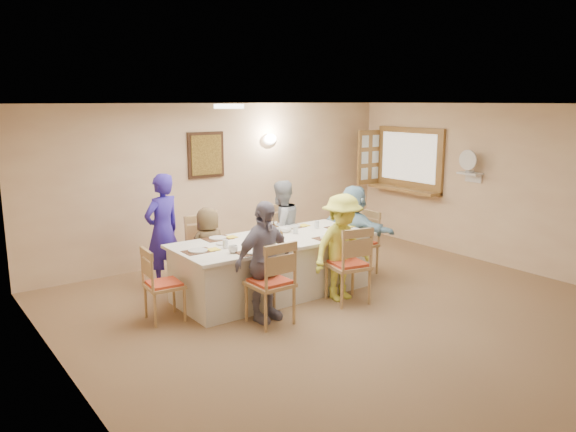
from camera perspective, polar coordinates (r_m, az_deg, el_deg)
ground at (r=6.77m, az=8.49°, el=-10.49°), size 7.00×7.00×0.00m
room_walls at (r=6.36m, az=8.89°, el=2.25°), size 7.00×7.00×7.00m
wall_picture at (r=8.96m, az=-8.33°, el=6.16°), size 0.62×0.05×0.72m
wall_sconce at (r=9.54m, az=-1.85°, el=7.81°), size 0.26×0.09×0.18m
ceiling_light at (r=6.87m, az=-6.02°, el=11.02°), size 0.36×0.36×0.05m
serving_hatch at (r=10.31m, az=12.24°, el=5.61°), size 0.06×1.50×1.15m
hatch_sill at (r=10.29m, az=11.67°, el=2.67°), size 0.30×1.50×0.05m
shutter_door at (r=10.65m, az=8.25°, el=5.93°), size 0.55×0.04×1.00m
fan_shelf at (r=9.42m, az=18.00°, el=4.14°), size 0.22×0.36×0.03m
desk_fan at (r=9.38m, az=17.95°, el=5.03°), size 0.30×0.30×0.28m
dining_table at (r=7.47m, az=-1.47°, el=-5.14°), size 2.67×1.13×0.76m
chair_back_left at (r=7.81m, az=-8.46°, el=-3.67°), size 0.55×0.55×0.98m
chair_back_right at (r=8.41m, az=-1.19°, el=-2.39°), size 0.56×0.56×1.00m
chair_front_left at (r=6.49m, az=-1.85°, el=-6.66°), size 0.49×0.49×1.00m
chair_front_right at (r=7.19m, az=6.12°, el=-4.83°), size 0.57×0.57×1.01m
chair_left_end at (r=6.74m, az=-12.48°, el=-6.72°), size 0.46×0.46×0.89m
chair_right_end at (r=8.39m, az=7.29°, el=-2.71°), size 0.45×0.45×0.94m
diner_back_left at (r=7.69m, az=-8.06°, el=-3.31°), size 0.63×0.47×1.14m
diner_back_right at (r=8.26m, az=-0.72°, el=-1.20°), size 0.79×0.67×1.40m
diner_front_left at (r=6.52m, az=-2.46°, el=-4.63°), size 0.94×0.61×1.42m
diner_front_right at (r=7.23m, az=5.51°, el=-3.19°), size 0.93×0.57×1.39m
diner_right_end at (r=8.26m, az=6.67°, el=-1.49°), size 1.35×0.72×1.35m
caregiver at (r=7.86m, az=-12.62°, el=-1.48°), size 0.79×0.70×1.58m
placemat_fl at (r=6.71m, az=-3.69°, el=-3.71°), size 0.36×0.26×0.01m
plate_fl at (r=6.71m, az=-3.69°, el=-3.62°), size 0.25×0.25×0.02m
napkin_fl at (r=6.77m, az=-2.17°, el=-3.51°), size 0.14×0.14×0.01m
placemat_fr at (r=7.40m, az=4.19°, el=-2.26°), size 0.38×0.28×0.01m
plate_fr at (r=7.40m, az=4.20°, el=-2.19°), size 0.24×0.24×0.02m
napkin_fr at (r=7.48m, az=5.50°, el=-2.08°), size 0.13×0.13×0.01m
placemat_bl at (r=7.42m, az=-7.16°, el=-2.29°), size 0.36×0.27×0.01m
plate_bl at (r=7.41m, az=-7.16°, el=-2.22°), size 0.23×0.23×0.01m
napkin_bl at (r=7.46m, az=-5.76°, el=-2.13°), size 0.13×0.13×0.01m
placemat_br at (r=8.04m, az=0.34°, el=-1.10°), size 0.36×0.27×0.01m
plate_br at (r=8.04m, az=0.34°, el=-1.03°), size 0.26×0.26×0.02m
napkin_br at (r=8.11m, az=1.58°, el=-0.95°), size 0.14×0.14×0.01m
placemat_le at (r=6.83m, az=-9.13°, el=-3.56°), size 0.34×0.25×0.01m
plate_le at (r=6.83m, az=-9.14°, el=-3.48°), size 0.23×0.23×0.01m
napkin_le at (r=6.87m, az=-7.61°, el=-3.38°), size 0.14×0.14×0.01m
placemat_re at (r=8.04m, az=5.11°, el=-1.15°), size 0.34×0.25×0.01m
plate_re at (r=8.04m, az=5.11°, el=-1.08°), size 0.23×0.23×0.01m
napkin_re at (r=8.12m, az=6.30°, el=-1.00°), size 0.15×0.15×0.01m
teacup_a at (r=6.71m, az=-5.59°, el=-3.38°), size 0.19×0.19×0.09m
teacup_b at (r=8.02m, az=-1.39°, el=-0.87°), size 0.15×0.15×0.08m
bowl_a at (r=7.06m, az=-2.05°, el=-2.71°), size 0.33×0.33×0.06m
bowl_b at (r=7.74m, az=-0.38°, el=-1.40°), size 0.23×0.23×0.06m
condiment_ketchup at (r=7.31m, az=-2.21°, el=-1.59°), size 0.12×0.12×0.21m
condiment_brown at (r=7.43m, az=-1.47°, el=-1.32°), size 0.12×0.12×0.22m
condiment_malt at (r=7.39m, az=-0.93°, el=-1.70°), size 0.17×0.17×0.14m
drinking_glass at (r=7.32m, az=-2.68°, el=-1.97°), size 0.06×0.06×0.10m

